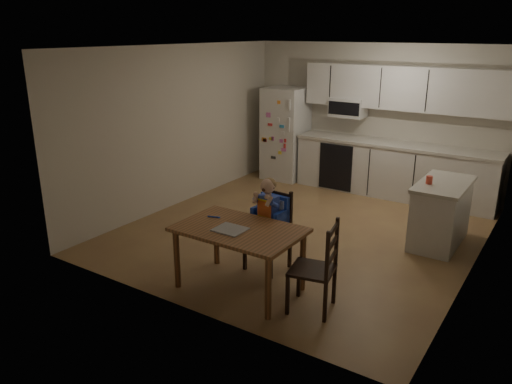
{
  "coord_description": "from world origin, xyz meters",
  "views": [
    {
      "loc": [
        3.05,
        -5.84,
        2.71
      ],
      "look_at": [
        0.03,
        -1.26,
        0.91
      ],
      "focal_mm": 35.0,
      "sensor_mm": 36.0,
      "label": 1
    }
  ],
  "objects": [
    {
      "name": "chair_booster",
      "position": [
        0.22,
        -1.24,
        0.67
      ],
      "size": [
        0.45,
        0.45,
        1.11
      ],
      "rotation": [
        0.0,
        0.0,
        -0.09
      ],
      "color": "black",
      "rests_on": "ground"
    },
    {
      "name": "napkin",
      "position": [
        0.16,
        -1.95,
        0.72
      ],
      "size": [
        0.32,
        0.28,
        0.01
      ],
      "primitive_type": "cube",
      "color": "#A4A4A9",
      "rests_on": "dining_table"
    },
    {
      "name": "toddler_spoon",
      "position": [
        -0.21,
        -1.76,
        0.72
      ],
      "size": [
        0.12,
        0.06,
        0.02
      ],
      "primitive_type": "cylinder",
      "rotation": [
        0.0,
        1.57,
        0.35
      ],
      "color": "blue",
      "rests_on": "dining_table"
    },
    {
      "name": "dining_table",
      "position": [
        0.21,
        -1.86,
        0.61
      ],
      "size": [
        1.32,
        0.85,
        0.71
      ],
      "color": "brown",
      "rests_on": "ground"
    },
    {
      "name": "refrigerator",
      "position": [
        -1.55,
        2.15,
        0.85
      ],
      "size": [
        0.72,
        0.7,
        1.7
      ],
      "primitive_type": "cube",
      "color": "silver",
      "rests_on": "ground"
    },
    {
      "name": "chair_side",
      "position": [
        1.15,
        -1.79,
        0.54
      ],
      "size": [
        0.5,
        0.5,
        0.95
      ],
      "rotation": [
        0.0,
        0.0,
        -1.36
      ],
      "color": "black",
      "rests_on": "ground"
    },
    {
      "name": "kitchen_island",
      "position": [
        1.71,
        0.59,
        0.42
      ],
      "size": [
        0.59,
        1.13,
        0.84
      ],
      "color": "silver",
      "rests_on": "ground"
    },
    {
      "name": "kitchen_run",
      "position": [
        0.5,
        2.24,
        0.88
      ],
      "size": [
        3.37,
        0.62,
        2.15
      ],
      "color": "silver",
      "rests_on": "ground"
    },
    {
      "name": "room",
      "position": [
        0.0,
        0.48,
        1.25
      ],
      "size": [
        4.52,
        5.01,
        2.51
      ],
      "color": "#8C6442",
      "rests_on": "ground"
    },
    {
      "name": "red_cup",
      "position": [
        1.55,
        0.44,
        0.89
      ],
      "size": [
        0.08,
        0.08,
        0.1
      ],
      "primitive_type": "cylinder",
      "color": "#E0432F",
      "rests_on": "kitchen_island"
    }
  ]
}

